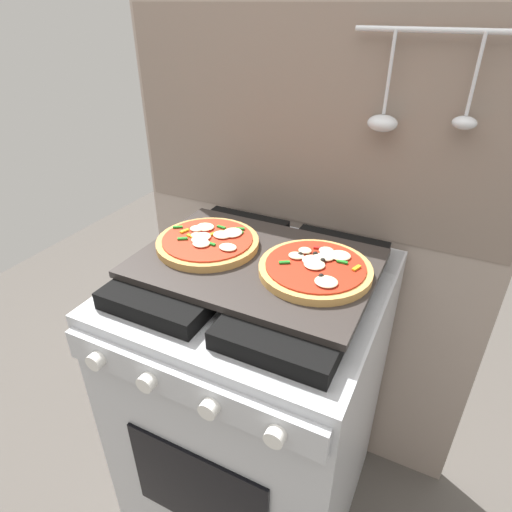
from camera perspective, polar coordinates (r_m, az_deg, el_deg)
The scene contains 6 objects.
ground_plane at distance 1.67m, azimuth -0.00°, elevation -28.53°, with size 4.00×4.00×0.00m, color #4C4742.
kitchen_backsplash at distance 1.33m, azimuth 6.45°, elevation 1.34°, with size 1.10×0.09×1.55m.
stove at distance 1.30m, azimuth -0.03°, elevation -18.36°, with size 0.60×0.64×0.90m.
baking_tray at distance 1.01m, azimuth -0.00°, elevation -0.88°, with size 0.54×0.38×0.02m, color #2D2826.
pizza_left at distance 1.06m, azimuth -6.30°, elevation 1.90°, with size 0.25×0.25×0.03m.
pizza_right at distance 0.96m, azimuth 7.84°, elevation -1.59°, with size 0.25×0.25×0.03m.
Camera 1 is at (0.38, -0.77, 1.43)m, focal length 30.49 mm.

